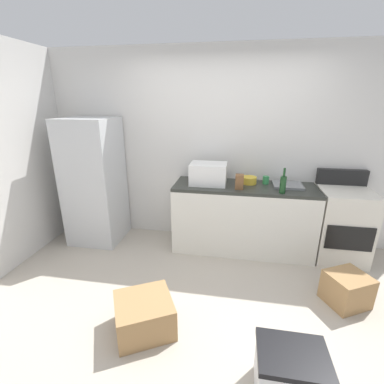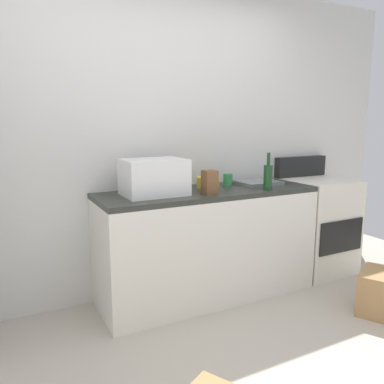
{
  "view_description": "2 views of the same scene",
  "coord_description": "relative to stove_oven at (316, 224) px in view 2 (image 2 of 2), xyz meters",
  "views": [
    {
      "loc": [
        0.2,
        -2.14,
        1.94
      ],
      "look_at": [
        -0.31,
        0.78,
        0.92
      ],
      "focal_mm": 25.21,
      "sensor_mm": 36.0,
      "label": 1
    },
    {
      "loc": [
        -1.21,
        -1.44,
        1.44
      ],
      "look_at": [
        -0.01,
        0.88,
        0.96
      ],
      "focal_mm": 35.76,
      "sensor_mm": 36.0,
      "label": 2
    }
  ],
  "objects": [
    {
      "name": "wall_back",
      "position": [
        -1.52,
        0.34,
        0.83
      ],
      "size": [
        5.0,
        0.1,
        2.6
      ],
      "primitive_type": "cube",
      "color": "silver",
      "rests_on": "ground_plane"
    },
    {
      "name": "kitchen_counter",
      "position": [
        -1.22,
        -0.01,
        -0.02
      ],
      "size": [
        1.8,
        0.6,
        0.9
      ],
      "color": "silver",
      "rests_on": "ground_plane"
    },
    {
      "name": "stove_oven",
      "position": [
        0.0,
        0.0,
        0.0
      ],
      "size": [
        0.6,
        0.61,
        1.1
      ],
      "color": "silver",
      "rests_on": "ground_plane"
    },
    {
      "name": "microwave",
      "position": [
        -1.69,
        -0.01,
        0.57
      ],
      "size": [
        0.46,
        0.34,
        0.27
      ],
      "primitive_type": "cube",
      "color": "white",
      "rests_on": "kitchen_counter"
    },
    {
      "name": "sink_basin",
      "position": [
        -0.69,
        0.06,
        0.45
      ],
      "size": [
        0.36,
        0.32,
        0.03
      ],
      "primitive_type": "cube",
      "color": "slate",
      "rests_on": "kitchen_counter"
    },
    {
      "name": "wine_bottle",
      "position": [
        -0.79,
        -0.22,
        0.54
      ],
      "size": [
        0.07,
        0.07,
        0.3
      ],
      "color": "#193F1E",
      "rests_on": "kitchen_counter"
    },
    {
      "name": "coffee_mug",
      "position": [
        -0.95,
        0.12,
        0.48
      ],
      "size": [
        0.08,
        0.08,
        0.1
      ],
      "primitive_type": "cylinder",
      "color": "#338C4C",
      "rests_on": "kitchen_counter"
    },
    {
      "name": "knife_block",
      "position": [
        -1.29,
        -0.15,
        0.52
      ],
      "size": [
        0.1,
        0.1,
        0.18
      ],
      "primitive_type": "cube",
      "color": "brown",
      "rests_on": "kitchen_counter"
    },
    {
      "name": "mixing_bowl",
      "position": [
        -1.16,
        0.1,
        0.48
      ],
      "size": [
        0.19,
        0.19,
        0.09
      ],
      "primitive_type": "cylinder",
      "color": "gold",
      "rests_on": "kitchen_counter"
    },
    {
      "name": "cardboard_box_large",
      "position": [
        -0.19,
        -0.91,
        -0.31
      ],
      "size": [
        0.49,
        0.47,
        0.32
      ],
      "primitive_type": "cube",
      "rotation": [
        0.0,
        0.0,
        0.48
      ],
      "color": "#A37A4C",
      "rests_on": "ground_plane"
    }
  ]
}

